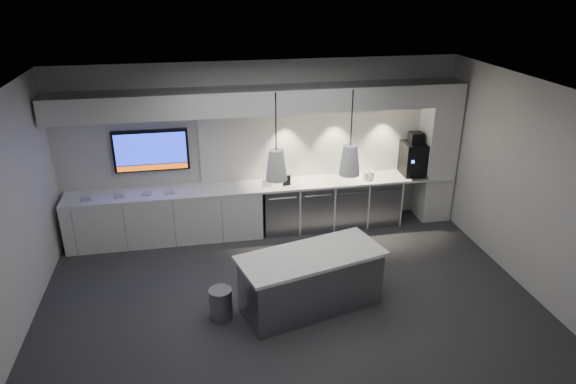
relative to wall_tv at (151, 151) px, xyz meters
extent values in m
plane|color=#323235|center=(1.90, -2.45, -1.56)|extent=(7.00, 7.00, 0.00)
plane|color=black|center=(1.90, -2.45, 1.44)|extent=(7.00, 7.00, 0.00)
plane|color=silver|center=(1.90, 0.05, -0.06)|extent=(7.00, 0.00, 7.00)
plane|color=silver|center=(1.90, -4.95, -0.06)|extent=(7.00, 0.00, 7.00)
plane|color=silver|center=(-1.60, -2.45, -0.06)|extent=(0.00, 7.00, 7.00)
plane|color=silver|center=(5.40, -2.45, -0.06)|extent=(0.00, 7.00, 7.00)
cube|color=white|center=(1.90, -0.27, -0.68)|extent=(6.80, 0.65, 0.04)
cube|color=white|center=(0.15, -0.27, -1.13)|extent=(3.30, 0.63, 0.86)
cube|color=gray|center=(2.15, -0.27, -1.13)|extent=(0.60, 0.61, 0.85)
cube|color=gray|center=(2.78, -0.27, -1.13)|extent=(0.60, 0.61, 0.85)
cube|color=gray|center=(3.41, -0.27, -1.13)|extent=(0.60, 0.61, 0.85)
cube|color=gray|center=(4.04, -0.27, -1.13)|extent=(0.60, 0.61, 0.85)
cube|color=white|center=(3.10, 0.03, -0.01)|extent=(4.60, 0.03, 1.30)
cube|color=white|center=(1.90, -0.25, 0.84)|extent=(6.90, 0.60, 0.40)
cube|color=white|center=(5.10, -0.25, -0.26)|extent=(0.55, 0.55, 2.60)
cube|color=black|center=(0.00, 0.00, 0.00)|extent=(1.25, 0.06, 0.72)
cube|color=#1526CA|center=(0.00, -0.03, 0.04)|extent=(1.17, 0.00, 0.54)
cube|color=#CD500C|center=(0.00, -0.03, -0.29)|extent=(1.17, 0.00, 0.09)
cube|color=gray|center=(2.17, -2.67, -1.16)|extent=(2.01, 1.21, 0.79)
cube|color=white|center=(2.17, -2.67, -0.75)|extent=(2.12, 1.32, 0.05)
cylinder|color=gray|center=(0.92, -2.69, -1.34)|extent=(0.32, 0.32, 0.44)
cube|color=black|center=(4.66, -0.24, -0.36)|extent=(0.46, 0.51, 0.59)
cube|color=black|center=(4.66, -0.24, 0.03)|extent=(0.25, 0.25, 0.19)
cube|color=gray|center=(4.66, -0.51, -0.64)|extent=(0.33, 0.22, 0.03)
cube|color=black|center=(2.26, -0.36, -0.57)|extent=(0.14, 0.04, 0.18)
cube|color=white|center=(1.92, -0.36, -0.59)|extent=(0.18, 0.08, 0.14)
cube|color=#AEAEAE|center=(-1.09, -0.37, -0.65)|extent=(0.20, 0.20, 0.02)
cube|color=#AEAEAE|center=(-0.57, -0.32, -0.65)|extent=(0.20, 0.20, 0.02)
cube|color=#AEAEAE|center=(-0.12, -0.32, -0.65)|extent=(0.18, 0.18, 0.02)
cube|color=#AEAEAE|center=(0.25, -0.33, -0.65)|extent=(0.20, 0.20, 0.02)
cone|color=white|center=(1.70, -2.67, 0.59)|extent=(0.27, 0.27, 0.39)
cylinder|color=black|center=(1.70, -2.67, 1.13)|extent=(0.02, 0.02, 0.70)
cone|color=white|center=(2.64, -2.67, 0.59)|extent=(0.27, 0.27, 0.39)
cylinder|color=black|center=(2.64, -2.67, 1.13)|extent=(0.02, 0.02, 0.70)
camera|label=1|loc=(0.73, -8.51, 2.76)|focal=32.00mm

